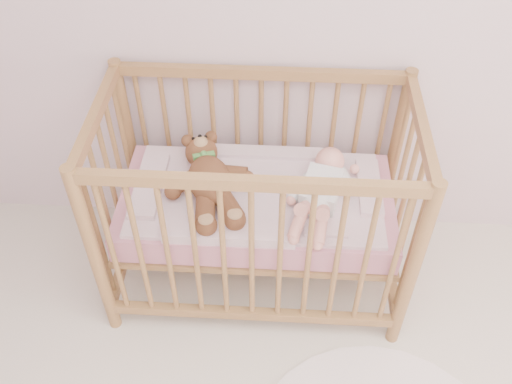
# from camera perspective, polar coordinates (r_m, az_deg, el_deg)

# --- Properties ---
(crib) EXTENTS (1.36, 0.76, 1.00)m
(crib) POSITION_cam_1_polar(r_m,az_deg,el_deg) (2.58, 0.07, -1.12)
(crib) COLOR #A06C44
(crib) RESTS_ON floor
(mattress) EXTENTS (1.22, 0.62, 0.13)m
(mattress) POSITION_cam_1_polar(r_m,az_deg,el_deg) (2.59, 0.07, -1.35)
(mattress) COLOR pink
(mattress) RESTS_ON crib
(blanket) EXTENTS (1.10, 0.58, 0.06)m
(blanket) POSITION_cam_1_polar(r_m,az_deg,el_deg) (2.54, 0.07, -0.17)
(blanket) COLOR pink
(blanket) RESTS_ON mattress
(baby) EXTENTS (0.42, 0.64, 0.14)m
(baby) POSITION_cam_1_polar(r_m,az_deg,el_deg) (2.47, 6.57, 0.47)
(baby) COLOR white
(baby) RESTS_ON blanket
(teddy_bear) EXTENTS (0.57, 0.69, 0.16)m
(teddy_bear) POSITION_cam_1_polar(r_m,az_deg,el_deg) (2.48, -4.65, 1.09)
(teddy_bear) COLOR brown
(teddy_bear) RESTS_ON blanket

